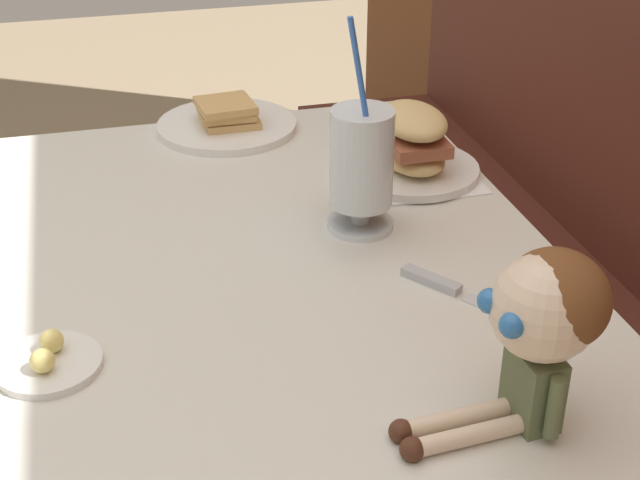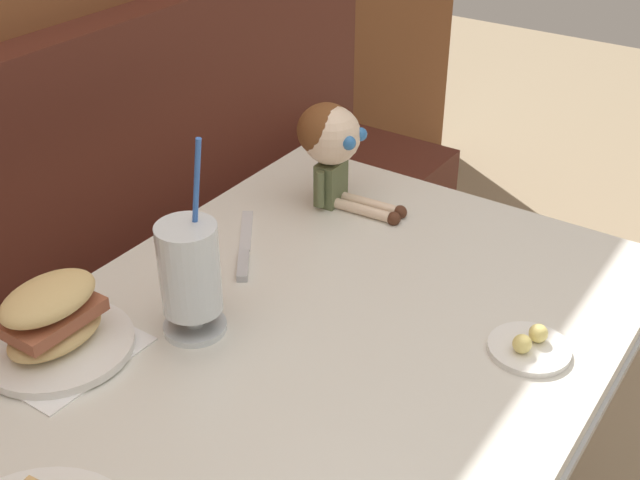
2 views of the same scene
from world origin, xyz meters
name	(u,v)px [view 1 (image 1 of 2)]	position (x,y,z in m)	size (l,w,h in m)	color
booth_bench	(632,426)	(0.00, 0.81, 0.33)	(2.60, 0.48, 1.00)	#512319
diner_table	(270,384)	(0.00, 0.18, 0.54)	(1.11, 0.81, 0.74)	silver
toast_plate	(227,122)	(-0.49, 0.21, 0.76)	(0.25, 0.25, 0.06)	white
milkshake_glass	(362,163)	(-0.08, 0.33, 0.84)	(0.10, 0.10, 0.32)	silver
sandwich_plate	(412,148)	(-0.23, 0.47, 0.79)	(0.22, 0.22, 0.12)	white
butter_saucer	(49,361)	(0.15, -0.10, 0.75)	(0.12, 0.12, 0.04)	white
butter_knife	(453,290)	(0.12, 0.40, 0.74)	(0.20, 0.15, 0.01)	silver
seated_doll	(543,317)	(0.37, 0.38, 0.87)	(0.12, 0.22, 0.20)	#5B6642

